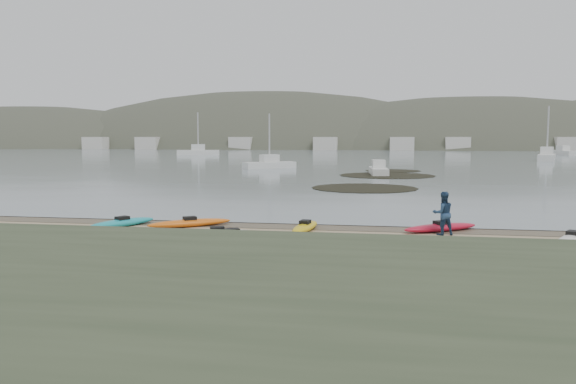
# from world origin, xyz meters

# --- Properties ---
(ground) EXTENTS (600.00, 600.00, 0.00)m
(ground) POSITION_xyz_m (0.00, 0.00, 0.00)
(ground) COLOR tan
(ground) RESTS_ON ground
(wet_sand) EXTENTS (60.00, 60.00, 0.00)m
(wet_sand) POSITION_xyz_m (0.00, -0.30, 0.00)
(wet_sand) COLOR brown
(wet_sand) RESTS_ON ground
(water) EXTENTS (1200.00, 1200.00, 0.00)m
(water) POSITION_xyz_m (0.00, 300.00, 0.01)
(water) COLOR slate
(water) RESTS_ON ground
(bluff) EXTENTS (60.00, 8.00, 2.00)m
(bluff) POSITION_xyz_m (0.00, -17.50, 1.00)
(bluff) COLOR #475138
(bluff) RESTS_ON ground
(kayaks) EXTENTS (22.17, 9.30, 0.34)m
(kayaks) POSITION_xyz_m (-0.76, -3.87, 0.17)
(kayaks) COLOR yellow
(kayaks) RESTS_ON ground
(person_east) EXTENTS (1.02, 0.89, 1.79)m
(person_east) POSITION_xyz_m (6.74, -1.67, 0.90)
(person_east) COLOR navy
(person_east) RESTS_ON ground
(kelp_mats) EXTENTS (10.81, 30.37, 0.04)m
(kelp_mats) POSITION_xyz_m (4.18, 30.21, 0.03)
(kelp_mats) COLOR black
(kelp_mats) RESTS_ON water
(moored_boats) EXTENTS (86.61, 80.99, 1.28)m
(moored_boats) POSITION_xyz_m (6.07, 80.50, 0.58)
(moored_boats) COLOR silver
(moored_boats) RESTS_ON ground
(far_hills) EXTENTS (550.00, 135.00, 80.00)m
(far_hills) POSITION_xyz_m (39.38, 193.97, -15.93)
(far_hills) COLOR #384235
(far_hills) RESTS_ON ground
(far_town) EXTENTS (199.00, 5.00, 4.00)m
(far_town) POSITION_xyz_m (6.00, 145.00, 2.00)
(far_town) COLOR beige
(far_town) RESTS_ON ground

